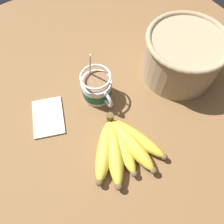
{
  "coord_description": "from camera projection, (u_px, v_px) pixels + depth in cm",
  "views": [
    {
      "loc": [
        31.2,
        -20.44,
        61.44
      ],
      "look_at": [
        7.35,
        -3.87,
        7.41
      ],
      "focal_mm": 35.0,
      "sensor_mm": 36.0,
      "label": 1
    }
  ],
  "objects": [
    {
      "name": "banana_bunch",
      "position": [
        122.0,
        147.0,
        0.59
      ],
      "size": [
        20.55,
        21.06,
        4.42
      ],
      "color": "brown",
      "rests_on": "table"
    },
    {
      "name": "napkin",
      "position": [
        48.0,
        117.0,
        0.65
      ],
      "size": [
        15.05,
        12.97,
        0.6
      ],
      "color": "beige",
      "rests_on": "table"
    },
    {
      "name": "table",
      "position": [
        109.0,
        98.0,
        0.7
      ],
      "size": [
        124.33,
        124.33,
        3.14
      ],
      "color": "brown",
      "rests_on": "ground"
    },
    {
      "name": "woven_basket",
      "position": [
        183.0,
        56.0,
        0.67
      ],
      "size": [
        24.45,
        24.45,
        14.84
      ],
      "color": "tan",
      "rests_on": "table"
    },
    {
      "name": "coffee_mug",
      "position": [
        97.0,
        88.0,
        0.66
      ],
      "size": [
        12.82,
        9.17,
        16.79
      ],
      "color": "silver",
      "rests_on": "table"
    }
  ]
}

